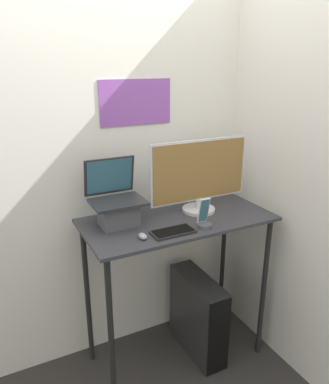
{
  "coord_description": "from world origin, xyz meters",
  "views": [
    {
      "loc": [
        -1.01,
        -1.54,
        1.9
      ],
      "look_at": [
        -0.09,
        0.28,
        1.2
      ],
      "focal_mm": 35.0,
      "sensor_mm": 36.0,
      "label": 1
    }
  ],
  "objects_px": {
    "monitor": "(199,177)",
    "mouse": "(143,236)",
    "laptop": "(117,207)",
    "cell_phone": "(204,220)",
    "keyboard": "(173,232)",
    "computer_tower": "(198,315)"
  },
  "relations": [
    {
      "from": "mouse",
      "to": "computer_tower",
      "type": "bearing_deg",
      "value": 17.74
    },
    {
      "from": "monitor",
      "to": "keyboard",
      "type": "relative_size",
      "value": 2.74
    },
    {
      "from": "laptop",
      "to": "keyboard",
      "type": "relative_size",
      "value": 1.55
    },
    {
      "from": "computer_tower",
      "to": "laptop",
      "type": "bearing_deg",
      "value": 169.67
    },
    {
      "from": "laptop",
      "to": "cell_phone",
      "type": "distance_m",
      "value": 0.5
    },
    {
      "from": "laptop",
      "to": "monitor",
      "type": "distance_m",
      "value": 0.54
    },
    {
      "from": "monitor",
      "to": "mouse",
      "type": "bearing_deg",
      "value": -156.55
    },
    {
      "from": "monitor",
      "to": "mouse",
      "type": "xyz_separation_m",
      "value": [
        -0.47,
        -0.2,
        -0.21
      ]
    },
    {
      "from": "mouse",
      "to": "cell_phone",
      "type": "relative_size",
      "value": 0.38
    },
    {
      "from": "keyboard",
      "to": "computer_tower",
      "type": "relative_size",
      "value": 0.43
    },
    {
      "from": "keyboard",
      "to": "laptop",
      "type": "bearing_deg",
      "value": 132.04
    },
    {
      "from": "laptop",
      "to": "cell_phone",
      "type": "xyz_separation_m",
      "value": [
        0.42,
        -0.26,
        -0.06
      ]
    },
    {
      "from": "laptop",
      "to": "monitor",
      "type": "relative_size",
      "value": 0.56
    },
    {
      "from": "monitor",
      "to": "mouse",
      "type": "distance_m",
      "value": 0.56
    },
    {
      "from": "monitor",
      "to": "keyboard",
      "type": "xyz_separation_m",
      "value": [
        -0.3,
        -0.22,
        -0.22
      ]
    },
    {
      "from": "laptop",
      "to": "computer_tower",
      "type": "bearing_deg",
      "value": -10.33
    },
    {
      "from": "mouse",
      "to": "cell_phone",
      "type": "distance_m",
      "value": 0.37
    },
    {
      "from": "mouse",
      "to": "computer_tower",
      "type": "distance_m",
      "value": 0.89
    },
    {
      "from": "laptop",
      "to": "mouse",
      "type": "relative_size",
      "value": 5.67
    },
    {
      "from": "monitor",
      "to": "computer_tower",
      "type": "bearing_deg",
      "value": -104.0
    },
    {
      "from": "cell_phone",
      "to": "keyboard",
      "type": "bearing_deg",
      "value": 176.87
    },
    {
      "from": "keyboard",
      "to": "cell_phone",
      "type": "height_order",
      "value": "cell_phone"
    }
  ]
}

